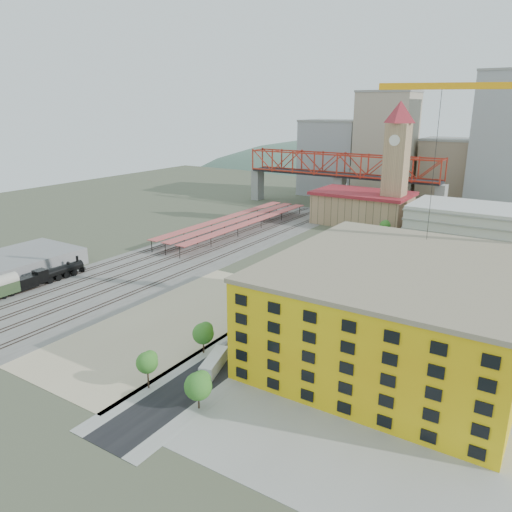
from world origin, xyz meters
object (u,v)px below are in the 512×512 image
Objects in this scene: locomotive at (52,274)px; site_trailer_b at (250,339)px; construction_building at (399,309)px; site_trailer_a at (214,363)px; car_0 at (223,347)px; site_trailer_c at (287,313)px; clock_tower at (397,154)px; site_trailer_d at (316,293)px.

locomotive is 66.03m from site_trailer_b.
construction_building is 92.86m from locomotive.
site_trailer_a reaches higher than car_0.
site_trailer_c is at bearing 72.74° from site_trailer_a.
construction_building reaches higher than locomotive.
clock_tower reaches higher than site_trailer_c.
construction_building reaches higher than site_trailer_b.
site_trailer_d is at bearing 91.34° from site_trailer_b.
car_0 is at bearing 96.19° from site_trailer_a.
clock_tower is 2.32× the size of locomotive.
site_trailer_b is (0.00, 11.74, 0.02)m from site_trailer_a.
site_trailer_d is 35.25m from car_0.
site_trailer_b is at bearing -155.09° from construction_building.
construction_building is at bearing -22.17° from site_trailer_d.
clock_tower is at bearing 62.25° from locomotive.
site_trailer_b is (8.00, -112.07, -27.41)m from clock_tower.
site_trailer_d is at bearing 144.98° from construction_building.
site_trailer_a is 42.03m from site_trailer_d.
construction_building is 27.42m from site_trailer_c.
locomotive is 2.38× the size of site_trailer_b.
site_trailer_a is 2.41× the size of car_0.
clock_tower is at bearing 95.43° from site_trailer_b.
car_0 is (-3.00, -20.23, -0.72)m from site_trailer_c.
car_0 is (63.00, -6.67, -1.44)m from locomotive.
site_trailer_d is (0.00, 30.29, 0.04)m from site_trailer_b.
clock_tower is 120.31m from car_0.
locomotive is (-58.00, -110.22, -26.60)m from clock_tower.
site_trailer_c is (0.00, 27.15, 0.11)m from site_trailer_a.
clock_tower is 127.06m from site_trailer_a.
clock_tower is at bearing 85.53° from site_trailer_c.
car_0 is (-3.00, -4.82, -0.63)m from site_trailer_b.
clock_tower reaches higher than site_trailer_a.
construction_building is at bearing 26.26° from site_trailer_b.
construction_building is 5.02× the size of site_trailer_c.
locomotive is 2.32× the size of site_trailer_d.
construction_building reaches higher than site_trailer_c.
locomotive is 2.23× the size of site_trailer_c.
construction_building is at bearing 6.34° from locomotive.
site_trailer_d reaches higher than site_trailer_a.
locomotive is at bearing 179.74° from site_trailer_b.
car_0 is (-29.00, -16.89, -8.75)m from construction_building.
site_trailer_c reaches higher than site_trailer_d.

